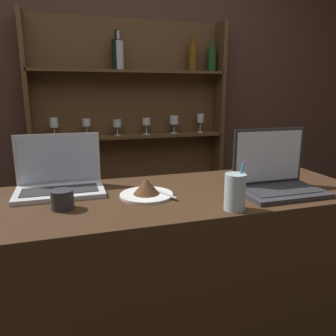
# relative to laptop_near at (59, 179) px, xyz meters

# --- Properties ---
(bar_counter) EXTENTS (1.68, 0.60, 0.98)m
(bar_counter) POSITION_rel_laptop_near_xyz_m (0.41, -0.17, -0.54)
(bar_counter) COLOR #382314
(bar_counter) RESTS_ON ground_plane
(back_wall) EXTENTS (7.00, 0.06, 2.70)m
(back_wall) POSITION_rel_laptop_near_xyz_m (0.41, 1.21, 0.32)
(back_wall) COLOR #4C3328
(back_wall) RESTS_ON ground_plane
(back_shelf) EXTENTS (1.47, 0.18, 1.91)m
(back_shelf) POSITION_rel_laptop_near_xyz_m (0.53, 1.13, -0.03)
(back_shelf) COLOR brown
(back_shelf) RESTS_ON ground_plane
(laptop_near) EXTENTS (0.35, 0.22, 0.23)m
(laptop_near) POSITION_rel_laptop_near_xyz_m (0.00, 0.00, 0.00)
(laptop_near) COLOR silver
(laptop_near) RESTS_ON bar_counter
(laptop_far) EXTENTS (0.33, 0.22, 0.25)m
(laptop_far) POSITION_rel_laptop_near_xyz_m (0.85, -0.27, 0.01)
(laptop_far) COLOR #333338
(laptop_far) RESTS_ON bar_counter
(cake_plate) EXTENTS (0.21, 0.21, 0.07)m
(cake_plate) POSITION_rel_laptop_near_xyz_m (0.33, -0.17, -0.03)
(cake_plate) COLOR white
(cake_plate) RESTS_ON bar_counter
(water_glass) EXTENTS (0.07, 0.07, 0.17)m
(water_glass) POSITION_rel_laptop_near_xyz_m (0.59, -0.41, 0.01)
(water_glass) COLOR silver
(water_glass) RESTS_ON bar_counter
(coffee_cup) EXTENTS (0.08, 0.08, 0.07)m
(coffee_cup) POSITION_rel_laptop_near_xyz_m (0.01, -0.22, -0.02)
(coffee_cup) COLOR #2D2D33
(coffee_cup) RESTS_ON bar_counter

